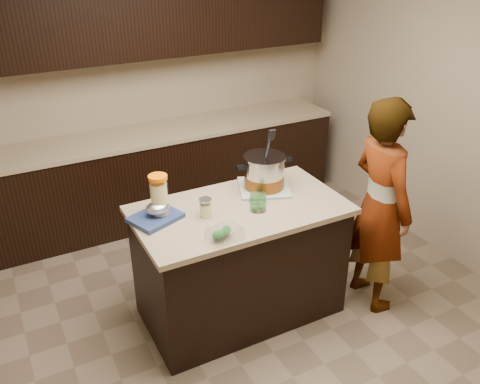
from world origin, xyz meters
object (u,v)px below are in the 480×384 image
object	(u,v)px
person	(380,206)
stock_pot	(264,174)
lemonade_pitcher	(159,198)
island	(240,261)

from	to	relation	value
person	stock_pot	bearing A→B (deg)	59.15
lemonade_pitcher	person	size ratio (longest dim) A/B	0.18
lemonade_pitcher	stock_pot	bearing A→B (deg)	3.11
stock_pot	lemonade_pitcher	distance (m)	0.82
stock_pot	lemonade_pitcher	xyz separation A→B (m)	(-0.82, -0.04, 0.02)
island	stock_pot	distance (m)	0.66
stock_pot	person	distance (m)	0.87
lemonade_pitcher	person	distance (m)	1.59
island	lemonade_pitcher	distance (m)	0.80
island	person	distance (m)	1.09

